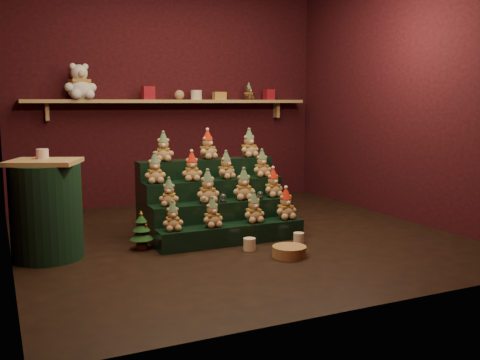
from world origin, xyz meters
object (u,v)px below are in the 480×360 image
mini_christmas_tree (142,231)px  mug_right (299,238)px  snow_globe_a (203,200)px  white_bear (79,77)px  side_table (46,210)px  mug_left (249,244)px  brown_bear (249,92)px  wicker_basket (289,251)px  snow_globe_b (223,198)px  riser_tier_front (232,234)px  snow_globe_c (260,195)px

mini_christmas_tree → mug_right: (1.36, -0.40, -0.12)m
mini_christmas_tree → mug_right: size_ratio=3.56×
snow_globe_a → white_bear: 2.37m
snow_globe_a → side_table: (-1.36, 0.07, 0.01)m
snow_globe_a → mug_left: (0.27, -0.43, -0.35)m
brown_bear → white_bear: bearing=153.1°
snow_globe_a → wicker_basket: size_ratio=0.27×
snow_globe_b → mug_left: size_ratio=0.76×
snow_globe_a → side_table: bearing=177.2°
snow_globe_b → mug_left: snow_globe_b is taller
mug_right → wicker_basket: size_ratio=0.34×
snow_globe_b → mini_christmas_tree: bearing=-179.6°
snow_globe_b → brown_bear: brown_bear is taller
mini_christmas_tree → mug_left: 0.96m
wicker_basket → riser_tier_front: bearing=114.7°
snow_globe_b → mini_christmas_tree: snow_globe_b is taller
brown_bear → mini_christmas_tree: bearing=-162.6°
mini_christmas_tree → riser_tier_front: bearing=-10.9°
snow_globe_a → wicker_basket: (0.49, -0.74, -0.35)m
side_table → mug_left: (1.63, -0.49, -0.35)m
brown_bear → mug_right: bearing=-131.4°
snow_globe_a → mini_christmas_tree: snow_globe_a is taller
side_table → mini_christmas_tree: bearing=18.5°
side_table → wicker_basket: 2.05m
mug_right → snow_globe_a: bearing=152.4°
snow_globe_b → wicker_basket: bearing=-68.9°
snow_globe_a → snow_globe_b: snow_globe_b is taller
snow_globe_a → snow_globe_b: bearing=-0.0°
riser_tier_front → wicker_basket: (0.27, -0.58, -0.05)m
side_table → wicker_basket: side_table is taller
snow_globe_c → brown_bear: 2.31m
wicker_basket → mini_christmas_tree: bearing=145.4°
mini_christmas_tree → wicker_basket: 1.31m
white_bear → snow_globe_b: bearing=-71.2°
side_table → mini_christmas_tree: (0.77, -0.07, -0.24)m
snow_globe_c → side_table: 1.94m
snow_globe_c → mini_christmas_tree: size_ratio=0.22×
mug_left → white_bear: bearing=114.2°
snow_globe_b → mini_christmas_tree: 0.82m
snow_globe_a → mini_christmas_tree: 0.62m
riser_tier_front → mug_right: 0.62m
snow_globe_c → wicker_basket: 0.83m
mug_left → mug_right: bearing=2.1°
wicker_basket → white_bear: white_bear is taller
wicker_basket → snow_globe_b: bearing=111.1°
mug_right → white_bear: size_ratio=0.19×
side_table → mug_left: size_ratio=7.65×
wicker_basket → brown_bear: bearing=71.4°
wicker_basket → side_table: bearing=156.3°
side_table → brown_bear: bearing=57.6°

